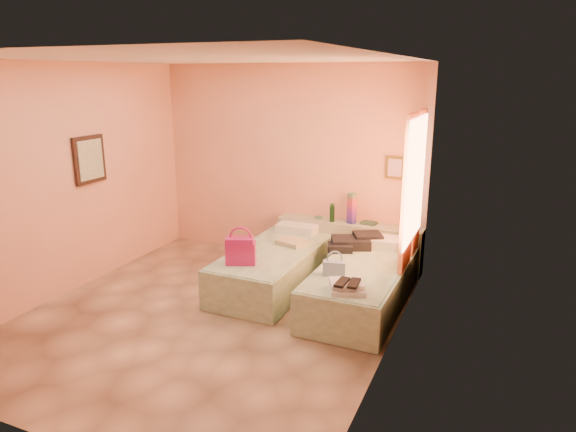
{
  "coord_description": "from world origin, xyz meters",
  "views": [
    {
      "loc": [
        2.91,
        -4.54,
        2.65
      ],
      "look_at": [
        0.59,
        0.85,
        1.02
      ],
      "focal_mm": 32.0,
      "sensor_mm": 36.0,
      "label": 1
    }
  ],
  "objects_px": {
    "flower_vase": "(410,218)",
    "water_bottle": "(332,213)",
    "bed_right": "(362,286)",
    "towel_stack": "(347,287)",
    "green_book": "(369,223)",
    "bed_left": "(274,268)",
    "headboard_ledge": "(348,245)",
    "blue_handbag": "(334,268)",
    "magenta_handbag": "(241,250)"
  },
  "relations": [
    {
      "from": "headboard_ledge",
      "to": "towel_stack",
      "type": "xyz_separation_m",
      "value": [
        0.57,
        -1.94,
        0.23
      ]
    },
    {
      "from": "water_bottle",
      "to": "bed_left",
      "type": "bearing_deg",
      "value": -113.56
    },
    {
      "from": "bed_right",
      "to": "flower_vase",
      "type": "distance_m",
      "value": 1.38
    },
    {
      "from": "magenta_handbag",
      "to": "towel_stack",
      "type": "height_order",
      "value": "magenta_handbag"
    },
    {
      "from": "headboard_ledge",
      "to": "bed_right",
      "type": "bearing_deg",
      "value": -66.1
    },
    {
      "from": "flower_vase",
      "to": "magenta_handbag",
      "type": "xyz_separation_m",
      "value": [
        -1.63,
        -1.71,
        -0.13
      ]
    },
    {
      "from": "blue_handbag",
      "to": "green_book",
      "type": "bearing_deg",
      "value": 76.72
    },
    {
      "from": "flower_vase",
      "to": "magenta_handbag",
      "type": "relative_size",
      "value": 0.82
    },
    {
      "from": "flower_vase",
      "to": "towel_stack",
      "type": "height_order",
      "value": "flower_vase"
    },
    {
      "from": "bed_left",
      "to": "bed_right",
      "type": "distance_m",
      "value": 1.2
    },
    {
      "from": "green_book",
      "to": "towel_stack",
      "type": "distance_m",
      "value": 2.0
    },
    {
      "from": "green_book",
      "to": "flower_vase",
      "type": "relative_size",
      "value": 0.71
    },
    {
      "from": "bed_left",
      "to": "towel_stack",
      "type": "relative_size",
      "value": 5.71
    },
    {
      "from": "water_bottle",
      "to": "blue_handbag",
      "type": "height_order",
      "value": "water_bottle"
    },
    {
      "from": "green_book",
      "to": "blue_handbag",
      "type": "height_order",
      "value": "green_book"
    },
    {
      "from": "headboard_ledge",
      "to": "green_book",
      "type": "relative_size",
      "value": 10.16
    },
    {
      "from": "green_book",
      "to": "headboard_ledge",
      "type": "bearing_deg",
      "value": -165.35
    },
    {
      "from": "green_book",
      "to": "magenta_handbag",
      "type": "relative_size",
      "value": 0.59
    },
    {
      "from": "blue_handbag",
      "to": "towel_stack",
      "type": "bearing_deg",
      "value": -68.86
    },
    {
      "from": "bed_right",
      "to": "flower_vase",
      "type": "relative_size",
      "value": 7.07
    },
    {
      "from": "headboard_ledge",
      "to": "towel_stack",
      "type": "distance_m",
      "value": 2.03
    },
    {
      "from": "bed_left",
      "to": "bed_right",
      "type": "xyz_separation_m",
      "value": [
        1.2,
        -0.13,
        0.0
      ]
    },
    {
      "from": "headboard_ledge",
      "to": "magenta_handbag",
      "type": "relative_size",
      "value": 5.98
    },
    {
      "from": "green_book",
      "to": "magenta_handbag",
      "type": "xyz_separation_m",
      "value": [
        -1.09,
        -1.69,
        -0.01
      ]
    },
    {
      "from": "headboard_ledge",
      "to": "green_book",
      "type": "height_order",
      "value": "green_book"
    },
    {
      "from": "bed_right",
      "to": "towel_stack",
      "type": "distance_m",
      "value": 0.81
    },
    {
      "from": "headboard_ledge",
      "to": "bed_right",
      "type": "height_order",
      "value": "headboard_ledge"
    },
    {
      "from": "blue_handbag",
      "to": "towel_stack",
      "type": "xyz_separation_m",
      "value": [
        0.27,
        -0.37,
        -0.03
      ]
    },
    {
      "from": "bed_left",
      "to": "blue_handbag",
      "type": "relative_size",
      "value": 8.12
    },
    {
      "from": "water_bottle",
      "to": "towel_stack",
      "type": "bearing_deg",
      "value": -66.87
    },
    {
      "from": "headboard_ledge",
      "to": "towel_stack",
      "type": "height_order",
      "value": "headboard_ledge"
    },
    {
      "from": "bed_left",
      "to": "flower_vase",
      "type": "distance_m",
      "value": 1.93
    },
    {
      "from": "bed_right",
      "to": "towel_stack",
      "type": "relative_size",
      "value": 5.71
    },
    {
      "from": "flower_vase",
      "to": "blue_handbag",
      "type": "bearing_deg",
      "value": -107.65
    },
    {
      "from": "bed_right",
      "to": "blue_handbag",
      "type": "relative_size",
      "value": 8.12
    },
    {
      "from": "headboard_ledge",
      "to": "bed_right",
      "type": "distance_m",
      "value": 1.3
    },
    {
      "from": "flower_vase",
      "to": "bed_right",
      "type": "bearing_deg",
      "value": -103.36
    },
    {
      "from": "bed_right",
      "to": "flower_vase",
      "type": "height_order",
      "value": "flower_vase"
    },
    {
      "from": "headboard_ledge",
      "to": "towel_stack",
      "type": "relative_size",
      "value": 5.86
    },
    {
      "from": "flower_vase",
      "to": "water_bottle",
      "type": "bearing_deg",
      "value": -174.45
    },
    {
      "from": "magenta_handbag",
      "to": "blue_handbag",
      "type": "bearing_deg",
      "value": -17.34
    },
    {
      "from": "headboard_ledge",
      "to": "flower_vase",
      "type": "height_order",
      "value": "flower_vase"
    },
    {
      "from": "headboard_ledge",
      "to": "magenta_handbag",
      "type": "distance_m",
      "value": 1.88
    },
    {
      "from": "bed_right",
      "to": "green_book",
      "type": "bearing_deg",
      "value": 102.41
    },
    {
      "from": "water_bottle",
      "to": "magenta_handbag",
      "type": "height_order",
      "value": "water_bottle"
    },
    {
      "from": "magenta_handbag",
      "to": "bed_right",
      "type": "bearing_deg",
      "value": -2.66
    },
    {
      "from": "bed_right",
      "to": "magenta_handbag",
      "type": "height_order",
      "value": "magenta_handbag"
    },
    {
      "from": "bed_left",
      "to": "towel_stack",
      "type": "height_order",
      "value": "towel_stack"
    },
    {
      "from": "water_bottle",
      "to": "green_book",
      "type": "height_order",
      "value": "water_bottle"
    },
    {
      "from": "headboard_ledge",
      "to": "water_bottle",
      "type": "xyz_separation_m",
      "value": [
        -0.24,
        -0.05,
        0.45
      ]
    }
  ]
}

